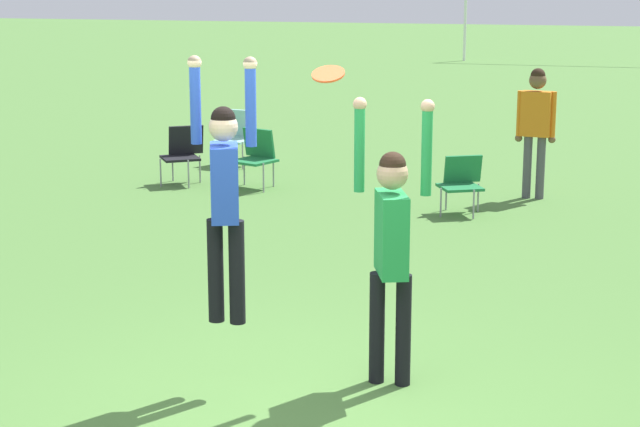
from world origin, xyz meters
The scene contains 10 objects.
ground_plane centered at (0.00, 0.00, 0.00)m, with size 120.00×120.00×0.00m, color #4C7A38.
person_jumping centered at (-0.59, 0.29, 1.59)m, with size 0.53×0.42×2.00m.
person_defending centered at (0.58, 0.74, 1.19)m, with size 0.61×0.50×2.22m.
frisbee centered at (0.18, 0.36, 2.42)m, with size 0.24×0.22×0.11m.
camping_chair_0 centered at (-3.89, 9.48, 0.53)m, with size 0.62×0.66×0.91m.
camping_chair_2 centered at (0.21, 6.90, 0.44)m, with size 0.69×0.74×0.76m.
camping_chair_4 centered at (-4.13, 7.80, 0.50)m, with size 0.73×0.81×0.86m.
camping_chair_5 centered at (-2.97, 7.80, 0.50)m, with size 0.70×0.75×0.86m.
person_spectator_near centered at (1.06, 8.12, 1.12)m, with size 0.56×0.25×1.83m.
soccer_goal centered at (0.11, 31.99, 1.84)m, with size 7.10×0.10×2.35m.
Camera 1 is at (2.18, -6.92, 3.12)m, focal length 60.00 mm.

